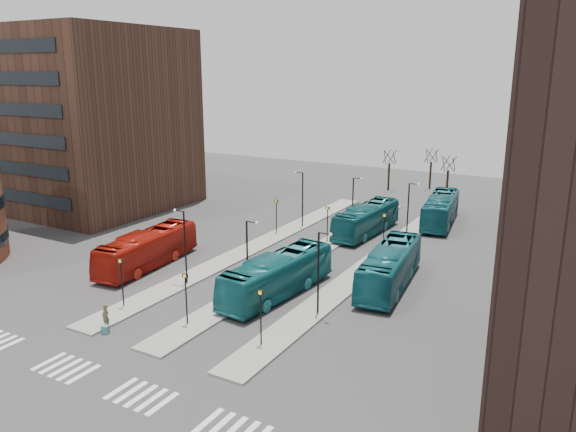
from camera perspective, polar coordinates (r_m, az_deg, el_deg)
The scene contains 19 objects.
ground at distance 34.03m, azimuth -25.98°, elevation -17.02°, with size 160.00×160.00×0.00m, color #323134.
island_left at distance 56.52m, azimuth -2.91°, elevation -2.88°, with size 2.50×45.00×0.15m, color gray.
island_mid at distance 53.67m, azimuth 2.51°, elevation -3.83°, with size 2.50×45.00×0.15m, color gray.
island_right at distance 51.37m, azimuth 8.49°, elevation -4.84°, with size 2.50×45.00×0.15m, color gray.
suitcase at distance 39.96m, azimuth -18.07°, elevation -10.93°, with size 0.45×0.36×0.57m, color #1C279D.
red_bus at distance 51.49m, azimuth -14.08°, elevation -3.26°, with size 2.73×11.66×3.25m, color #A6170C.
teal_bus_a at distance 43.66m, azimuth -1.07°, elevation -6.01°, with size 2.78×11.86×3.30m, color #166970.
teal_bus_b at distance 60.43m, azimuth 7.97°, elevation -0.33°, with size 2.71×11.57×3.22m, color #12565E.
teal_bus_c at distance 46.16m, azimuth 10.32°, elevation -5.08°, with size 2.80×11.97×3.33m, color #166470.
teal_bus_d at distance 66.09m, azimuth 15.24°, elevation 0.65°, with size 2.83×12.10×3.37m, color #145B68.
traveller at distance 40.57m, azimuth -18.03°, elevation -9.65°, with size 0.62×0.41×1.70m, color brown.
commuter_a at distance 50.66m, azimuth -13.69°, elevation -4.41°, with size 0.86×0.67×1.78m, color black.
commuter_b at distance 41.89m, azimuth -6.99°, elevation -8.32°, with size 0.92×0.38×1.57m, color black.
commuter_c at distance 40.43m, azimuth -4.76°, elevation -9.09°, with size 1.05×0.60×1.62m, color black.
crosswalk_stripes at distance 34.81m, azimuth -18.69°, elevation -15.49°, with size 22.35×2.40×0.01m.
office_block at distance 77.27m, azimuth -20.70°, elevation 9.19°, with size 25.00×20.12×22.00m.
sign_poles at distance 47.32m, azimuth -1.79°, elevation -3.40°, with size 12.45×22.12×3.65m.
lamp_posts at distance 50.67m, azimuth 2.15°, elevation -0.80°, with size 14.04×20.24×6.12m.
bare_trees at distance 82.45m, azimuth 13.43°, elevation 4.20°, with size 10.97×8.14×5.90m.
Camera 1 is at (25.16, -15.36, 17.00)m, focal length 35.00 mm.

